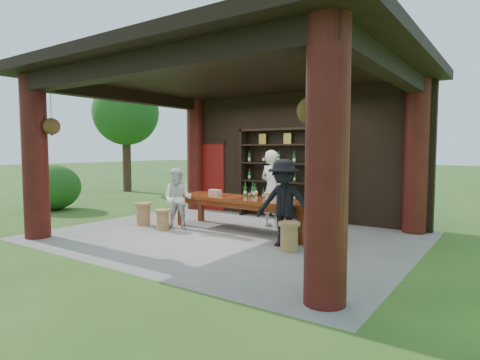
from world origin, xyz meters
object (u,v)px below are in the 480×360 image
Objects in this scene: host at (272,189)px; napkin_basket at (215,193)px; stool_far_left at (143,213)px; guest_woman at (178,199)px; stool_near_right at (289,236)px; guest_man at (284,203)px; stool_near_left at (163,219)px; wine_shelf at (286,174)px; tasting_table at (244,203)px.

host is 1.33m from napkin_basket.
napkin_basket is (-1.03, -0.84, -0.08)m from host.
stool_far_left is at bearing -155.99° from napkin_basket.
stool_near_right is at bearing -26.69° from guest_woman.
guest_man is at bearing -22.15° from guest_woman.
stool_near_right reaches higher than stool_near_left.
wine_shelf is 2.99m from guest_man.
guest_woman is (-2.99, 0.30, 0.43)m from stool_near_right.
napkin_basket is at bearing 24.84° from guest_woman.
stool_far_left is (-4.03, 0.19, 0.01)m from stool_near_right.
stool_near_right is at bearing -31.05° from tasting_table.
host reaches higher than stool_near_right.
tasting_table reaches higher than stool_near_right.
stool_far_left is at bearing 175.63° from guest_man.
napkin_basket is (-2.15, 0.67, 0.00)m from guest_man.
napkin_basket is at bearing -111.86° from wine_shelf.
tasting_table is 1.88m from stool_near_left.
napkin_basket reaches higher than stool_near_right.
wine_shelf is 3.40m from stool_near_left.
host is at bearing 38.92° from napkin_basket.
wine_shelf is 10.33× the size of napkin_basket.
tasting_table is 0.78m from napkin_basket.
stool_near_left is at bearing -132.93° from napkin_basket.
tasting_table is 6.57× the size of stool_far_left.
stool_near_left is 0.29× the size of guest_man.
tasting_table is (-0.03, -1.89, -0.55)m from wine_shelf.
host is at bearing 30.38° from stool_far_left.
host reaches higher than stool_near_left.
host is at bearing 128.05° from stool_near_right.
guest_woman is at bearing -153.00° from tasting_table.
napkin_basket is at bearing 24.01° from stool_far_left.
wine_shelf is 2.16m from napkin_basket.
stool_near_left is at bearing 55.60° from host.
napkin_basket is (0.82, 0.88, 0.57)m from stool_near_left.
napkin_basket is at bearing 157.53° from guest_man.
guest_man reaches higher than stool_near_right.
stool_near_right is 2.62m from napkin_basket.
stool_far_left is (-2.38, -0.80, -0.35)m from tasting_table.
guest_woman is 2.74m from guest_man.
stool_near_left is 3.03m from guest_man.
tasting_table is 2.53× the size of guest_woman.
stool_near_left is at bearing -148.71° from tasting_table.
host reaches higher than guest_woman.
napkin_basket is (1.63, 0.72, 0.53)m from stool_far_left.
stool_far_left is (-2.42, -2.70, -0.90)m from wine_shelf.
napkin_basket is at bearing 159.24° from stool_near_right.
wine_shelf is 1.64× the size of guest_man.
stool_far_left is 1.86m from napkin_basket.
stool_near_left is (-1.61, -2.85, -0.94)m from wine_shelf.
stool_near_right is (1.61, -2.88, -0.91)m from wine_shelf.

